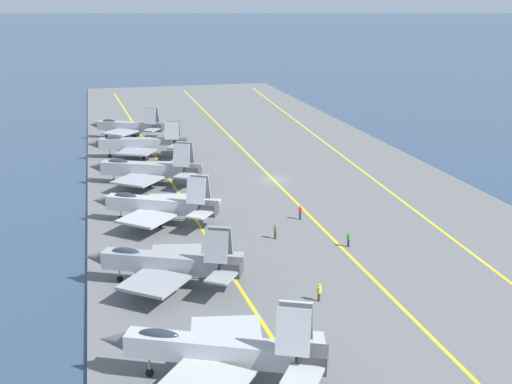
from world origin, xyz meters
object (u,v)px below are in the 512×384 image
(crew_yellow_vest, at_px, (319,291))
(crew_brown_vest, at_px, (275,231))
(parked_jet_sixth, at_px, (128,126))
(crew_green_vest, at_px, (349,239))
(parked_jet_fifth, at_px, (139,144))
(crew_red_vest, at_px, (300,212))
(parked_jet_second, at_px, (165,263))
(parked_jet_third, at_px, (157,205))
(parked_jet_fourth, at_px, (146,169))
(parked_jet_nearest, at_px, (216,350))

(crew_yellow_vest, bearing_deg, crew_brown_vest, -1.33)
(parked_jet_sixth, height_order, crew_green_vest, parked_jet_sixth)
(parked_jet_fifth, height_order, crew_red_vest, parked_jet_fifth)
(parked_jet_sixth, height_order, crew_yellow_vest, parked_jet_sixth)
(parked_jet_sixth, height_order, crew_brown_vest, parked_jet_sixth)
(parked_jet_second, bearing_deg, crew_yellow_vest, -116.88)
(parked_jet_second, height_order, parked_jet_third, parked_jet_third)
(parked_jet_fourth, height_order, parked_jet_sixth, parked_jet_fourth)
(parked_jet_fourth, relative_size, crew_yellow_vest, 9.76)
(parked_jet_second, distance_m, crew_red_vest, 23.55)
(parked_jet_third, xyz_separation_m, parked_jet_fifth, (34.08, -0.33, 0.04))
(parked_jet_fifth, height_order, crew_green_vest, parked_jet_fifth)
(crew_brown_vest, bearing_deg, parked_jet_nearest, 155.99)
(parked_jet_nearest, bearing_deg, crew_yellow_vest, -47.47)
(parked_jet_fifth, xyz_separation_m, parked_jet_sixth, (15.52, 0.97, 0.05))
(parked_jet_second, height_order, crew_brown_vest, parked_jet_second)
(parked_jet_second, xyz_separation_m, parked_jet_sixth, (67.28, -0.28, 0.11))
(parked_jet_third, height_order, crew_green_vest, parked_jet_third)
(parked_jet_third, distance_m, crew_brown_vest, 15.11)
(parked_jet_nearest, xyz_separation_m, parked_jet_third, (34.73, 0.76, -0.33))
(parked_jet_third, distance_m, parked_jet_fourth, 17.26)
(parked_jet_fourth, xyz_separation_m, crew_green_vest, (-29.91, -19.55, -1.41))
(parked_jet_second, height_order, crew_yellow_vest, parked_jet_second)
(parked_jet_second, distance_m, crew_yellow_vest, 14.71)
(crew_yellow_vest, bearing_deg, parked_jet_sixth, 9.81)
(parked_jet_fourth, bearing_deg, parked_jet_fifth, -0.69)
(parked_jet_fourth, distance_m, crew_yellow_vest, 43.27)
(parked_jet_nearest, xyz_separation_m, crew_brown_vest, (26.38, -11.75, -1.76))
(parked_jet_nearest, distance_m, parked_jet_third, 34.74)
(crew_brown_vest, bearing_deg, parked_jet_third, 56.26)
(parked_jet_sixth, bearing_deg, parked_jet_third, -179.26)
(parked_jet_fifth, relative_size, crew_green_vest, 10.15)
(parked_jet_second, xyz_separation_m, crew_brown_vest, (9.32, -13.43, -1.41))
(parked_jet_second, xyz_separation_m, crew_red_vest, (14.89, -18.19, -1.39))
(parked_jet_fourth, xyz_separation_m, crew_brown_vest, (-25.61, -12.38, -1.38))
(crew_green_vest, distance_m, crew_yellow_vest, 13.87)
(parked_jet_sixth, distance_m, crew_green_vest, 65.51)
(parked_jet_nearest, xyz_separation_m, crew_green_vest, (22.08, -18.91, -1.79))
(parked_jet_sixth, bearing_deg, parked_jet_fifth, -176.43)
(parked_jet_second, distance_m, parked_jet_third, 17.70)
(parked_jet_third, relative_size, crew_green_vest, 9.37)
(parked_jet_second, bearing_deg, crew_red_vest, -50.69)
(parked_jet_nearest, height_order, parked_jet_fifth, parked_jet_nearest)
(crew_brown_vest, xyz_separation_m, crew_yellow_vest, (-15.94, 0.37, -0.00))
(parked_jet_third, distance_m, crew_green_vest, 23.43)
(crew_green_vest, bearing_deg, crew_yellow_vest, 147.10)
(parked_jet_third, height_order, parked_jet_sixth, parked_jet_third)
(parked_jet_nearest, relative_size, crew_brown_vest, 9.48)
(crew_red_vest, height_order, crew_yellow_vest, crew_red_vest)
(parked_jet_nearest, distance_m, parked_jet_second, 17.15)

